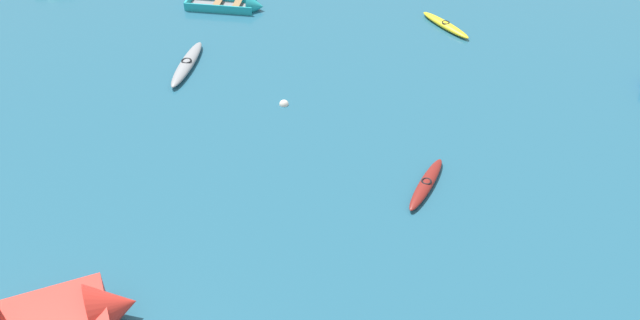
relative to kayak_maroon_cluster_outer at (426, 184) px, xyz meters
The scene contains 5 objects.
kayak_maroon_cluster_outer is the anchor object (origin of this frame).
rowboat_turquoise_far_left 15.38m from the kayak_maroon_cluster_outer, 133.70° to the left, with size 3.98×1.51×1.08m.
kayak_grey_distant_center 12.28m from the kayak_maroon_cluster_outer, 154.23° to the left, with size 0.91×3.83×0.36m.
kayak_yellow_near_right 11.69m from the kayak_maroon_cluster_outer, 92.74° to the left, with size 2.66×2.46×0.30m.
mooring_buoy_central 7.17m from the kayak_maroon_cluster_outer, 149.53° to the left, with size 0.38×0.38×0.38m, color silver.
Camera 1 is at (4.61, 0.90, 15.58)m, focal length 38.32 mm.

